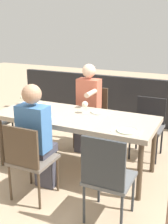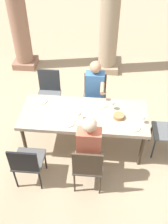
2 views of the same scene
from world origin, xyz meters
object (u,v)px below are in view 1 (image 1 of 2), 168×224
chair_mid_south (92,113)px  wine_glass_2 (39,105)px  plate_2 (46,117)px  dining_table (75,120)px  diner_man_white (37,136)px  plate_3 (36,103)px  wine_glass_3 (22,98)px  bread_basket (41,107)px  plate_1 (99,112)px  chair_west_south (148,123)px  diner_woman_green (87,105)px  chair_mid_north (29,157)px  plate_0 (127,131)px  wine_glass_1 (85,105)px  chair_west_north (107,175)px

chair_mid_south → wine_glass_2: (0.31, 1.00, 0.34)m
plate_2 → dining_table: bearing=-137.9°
diner_man_white → plate_3: bearing=-55.1°
wine_glass_3 → plate_2: bearing=149.2°
diner_man_white → plate_2: 0.44m
plate_2 → wine_glass_3: wine_glass_3 is taller
plate_3 → bread_basket: bread_basket is taller
chair_mid_south → diner_man_white: (0.00, 1.51, 0.16)m
plate_1 → wine_glass_2: size_ratio=1.31×
chair_west_south → diner_woman_green: 0.94m
dining_table → diner_woman_green: size_ratio=1.58×
chair_mid_north → plate_2: bearing=-76.2°
diner_man_white → bread_basket: (0.42, -0.72, 0.09)m
diner_man_white → plate_0: diner_man_white is taller
plate_3 → wine_glass_1: bearing=173.7°
chair_mid_south → bread_basket: (0.43, 0.80, 0.25)m
chair_west_north → diner_woman_green: size_ratio=0.71×
plate_3 → wine_glass_3: wine_glass_3 is taller
plate_3 → chair_mid_north: bearing=120.3°
plate_0 → wine_glass_3: (1.69, -0.39, 0.09)m
dining_table → wine_glass_1: (-0.07, -0.14, 0.18)m
chair_west_north → bread_basket: chair_west_north is taller
wine_glass_2 → bread_basket: size_ratio=0.99×
chair_mid_north → diner_man_white: bearing=-89.1°
chair_west_north → diner_woman_green: diner_woman_green is taller
chair_west_north → chair_mid_south: size_ratio=1.01×
diner_man_white → wine_glass_1: bearing=-104.4°
dining_table → chair_west_south: 1.15m
chair_mid_south → wine_glass_1: size_ratio=5.65×
chair_mid_north → chair_mid_south: size_ratio=0.97×
wine_glass_3 → dining_table: bearing=171.8°
wine_glass_3 → plate_1: bearing=-174.7°
chair_west_north → chair_mid_north: (0.90, -0.00, -0.01)m
wine_glass_1 → chair_west_south: bearing=-134.6°
dining_table → plate_2: (0.28, 0.25, 0.07)m
plate_2 → bread_basket: bread_basket is taller
dining_table → plate_3: bearing=-16.9°
wine_glass_3 → plate_3: bearing=-147.9°
wine_glass_3 → plate_0: bearing=167.0°
dining_table → plate_3: size_ratio=8.03×
chair_mid_south → chair_west_south: bearing=179.7°
plate_0 → wine_glass_2: size_ratio=1.37×
chair_west_south → chair_mid_south: (0.90, -0.00, 0.04)m
chair_mid_north → plate_1: size_ratio=4.06×
diner_woman_green → diner_man_white: size_ratio=1.02×
diner_woman_green → wine_glass_2: diner_woman_green is taller
wine_glass_2 → bread_basket: (0.11, -0.20, -0.09)m
chair_mid_north → plate_0: size_ratio=3.86×
chair_west_north → plate_2: bearing=-29.9°
diner_man_white → chair_mid_north: bearing=90.9°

